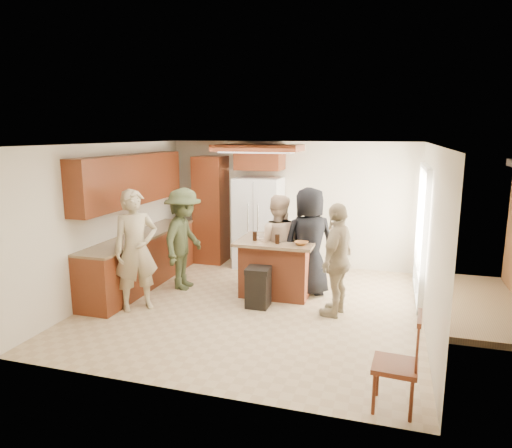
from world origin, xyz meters
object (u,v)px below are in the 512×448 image
(person_front_left, at_px, (136,250))
(spindle_chair, at_px, (397,366))
(person_behind_left, at_px, (277,244))
(trash_bin, at_px, (258,287))
(refrigerator, at_px, (259,223))
(person_side_right, at_px, (337,260))
(person_behind_right, at_px, (309,242))
(kitchen_island, at_px, (277,266))
(person_counter, at_px, (184,239))

(person_front_left, height_order, spindle_chair, person_front_left)
(person_behind_left, distance_m, spindle_chair, 3.52)
(trash_bin, bearing_deg, refrigerator, 106.17)
(person_front_left, xyz_separation_m, person_side_right, (2.94, 0.64, -0.08))
(person_behind_left, distance_m, person_side_right, 1.27)
(person_behind_right, bearing_deg, person_behind_left, -27.36)
(trash_bin, bearing_deg, person_behind_left, 80.91)
(person_behind_right, relative_size, refrigerator, 1.00)
(person_front_left, distance_m, trash_bin, 1.94)
(refrigerator, relative_size, kitchen_island, 1.41)
(person_behind_left, distance_m, person_counter, 1.61)
(person_behind_right, distance_m, person_counter, 2.14)
(kitchen_island, bearing_deg, person_behind_left, 108.77)
(kitchen_island, relative_size, spindle_chair, 1.29)
(person_behind_right, relative_size, trash_bin, 2.87)
(trash_bin, bearing_deg, person_counter, 161.90)
(person_side_right, xyz_separation_m, person_counter, (-2.66, 0.44, 0.03))
(person_front_left, distance_m, person_behind_right, 2.75)
(person_counter, bearing_deg, person_side_right, -99.73)
(person_side_right, relative_size, refrigerator, 0.93)
(person_side_right, bearing_deg, kitchen_island, -107.32)
(trash_bin, xyz_separation_m, spindle_chair, (2.04, -2.19, 0.13))
(person_counter, distance_m, refrigerator, 1.84)
(refrigerator, height_order, kitchen_island, refrigerator)
(person_behind_right, bearing_deg, trash_bin, 17.99)
(person_side_right, bearing_deg, refrigerator, -125.43)
(person_side_right, height_order, refrigerator, refrigerator)
(person_behind_right, height_order, person_side_right, person_behind_right)
(person_behind_left, height_order, kitchen_island, person_behind_left)
(kitchen_island, height_order, spindle_chair, spindle_chair)
(person_behind_right, distance_m, kitchen_island, 0.67)
(person_behind_right, relative_size, person_side_right, 1.07)
(person_front_left, height_order, trash_bin, person_front_left)
(person_counter, xyz_separation_m, spindle_chair, (3.52, -2.68, -0.42))
(person_behind_right, height_order, spindle_chair, person_behind_right)
(refrigerator, bearing_deg, kitchen_island, -62.61)
(kitchen_island, height_order, trash_bin, kitchen_island)
(person_side_right, bearing_deg, person_behind_right, -129.37)
(person_behind_right, xyz_separation_m, kitchen_island, (-0.51, -0.09, -0.43))
(kitchen_island, bearing_deg, trash_bin, -101.02)
(person_behind_right, height_order, person_counter, person_behind_right)
(person_counter, relative_size, kitchen_island, 1.37)
(kitchen_island, distance_m, trash_bin, 0.71)
(refrigerator, height_order, trash_bin, refrigerator)
(person_behind_left, bearing_deg, person_behind_right, 178.28)
(person_counter, bearing_deg, kitchen_island, -83.51)
(person_behind_right, bearing_deg, spindle_chair, 83.38)
(refrigerator, bearing_deg, person_side_right, -48.91)
(person_front_left, xyz_separation_m, kitchen_island, (1.88, 1.27, -0.45))
(person_side_right, bearing_deg, trash_bin, -74.33)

